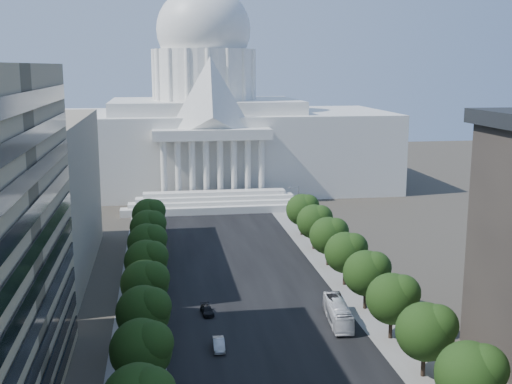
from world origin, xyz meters
TOP-DOWN VIEW (x-y plane):
  - road_asphalt at (0.00, 90.00)m, footprint 30.00×260.00m
  - sidewalk_left at (-19.00, 90.00)m, footprint 8.00×260.00m
  - sidewalk_right at (19.00, 90.00)m, footprint 8.00×260.00m
  - capitol at (0.00, 184.89)m, footprint 120.00×56.00m
  - tree_l_d at (-17.66, 47.81)m, footprint 7.79×7.60m
  - tree_l_e at (-17.66, 59.81)m, footprint 7.79×7.60m
  - tree_l_f at (-17.66, 71.81)m, footprint 7.79×7.60m
  - tree_l_g at (-17.66, 83.81)m, footprint 7.79×7.60m
  - tree_l_h at (-17.66, 95.81)m, footprint 7.79×7.60m
  - tree_l_i at (-17.66, 107.81)m, footprint 7.79×7.60m
  - tree_l_j at (-17.66, 119.81)m, footprint 7.79×7.60m
  - tree_r_c at (18.34, 35.81)m, footprint 7.79×7.60m
  - tree_r_d at (18.34, 47.81)m, footprint 7.79×7.60m
  - tree_r_e at (18.34, 59.81)m, footprint 7.79×7.60m
  - tree_r_f at (18.34, 71.81)m, footprint 7.79×7.60m
  - tree_r_g at (18.34, 83.81)m, footprint 7.79×7.60m
  - tree_r_h at (18.34, 95.81)m, footprint 7.79×7.60m
  - tree_r_i at (18.34, 107.81)m, footprint 7.79×7.60m
  - tree_r_j at (18.34, 119.81)m, footprint 7.79×7.60m
  - streetlight_b at (19.90, 35.00)m, footprint 2.61×0.44m
  - streetlight_c at (19.90, 60.00)m, footprint 2.61×0.44m
  - streetlight_d at (19.90, 85.00)m, footprint 2.61×0.44m
  - streetlight_e at (19.90, 110.00)m, footprint 2.61×0.44m
  - streetlight_f at (19.90, 135.00)m, footprint 2.61×0.44m
  - car_silver at (-7.54, 59.93)m, footprint 1.74×4.67m
  - car_dark_b at (-8.19, 73.39)m, footprint 2.28×4.55m
  - city_bus at (11.87, 66.77)m, footprint 3.99×12.35m

SIDE VIEW (x-z plane):
  - road_asphalt at x=0.00m, z-range -0.01..0.01m
  - sidewalk_left at x=-19.00m, z-range -0.01..0.01m
  - sidewalk_right at x=19.00m, z-range -0.01..0.01m
  - car_dark_b at x=-8.19m, z-range 0.00..1.27m
  - car_silver at x=-7.54m, z-range 0.00..1.52m
  - city_bus at x=11.87m, z-range 0.00..3.38m
  - streetlight_b at x=19.90m, z-range 1.32..10.32m
  - streetlight_c at x=19.90m, z-range 1.32..10.32m
  - streetlight_d at x=19.90m, z-range 1.32..10.32m
  - streetlight_e at x=19.90m, z-range 1.32..10.32m
  - streetlight_f at x=19.90m, z-range 1.32..10.32m
  - tree_l_d at x=-17.66m, z-range 1.47..11.44m
  - tree_l_e at x=-17.66m, z-range 1.47..11.44m
  - tree_l_f at x=-17.66m, z-range 1.47..11.44m
  - tree_l_g at x=-17.66m, z-range 1.47..11.44m
  - tree_l_h at x=-17.66m, z-range 1.47..11.44m
  - tree_l_i at x=-17.66m, z-range 1.47..11.44m
  - tree_l_j at x=-17.66m, z-range 1.47..11.44m
  - tree_r_c at x=18.34m, z-range 1.47..11.44m
  - tree_r_d at x=18.34m, z-range 1.47..11.44m
  - tree_r_e at x=18.34m, z-range 1.47..11.44m
  - tree_r_f at x=18.34m, z-range 1.47..11.44m
  - tree_r_g at x=18.34m, z-range 1.47..11.44m
  - tree_r_h at x=18.34m, z-range 1.47..11.44m
  - tree_r_i at x=18.34m, z-range 1.47..11.44m
  - tree_r_j at x=18.34m, z-range 1.47..11.44m
  - capitol at x=0.00m, z-range -16.49..56.51m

